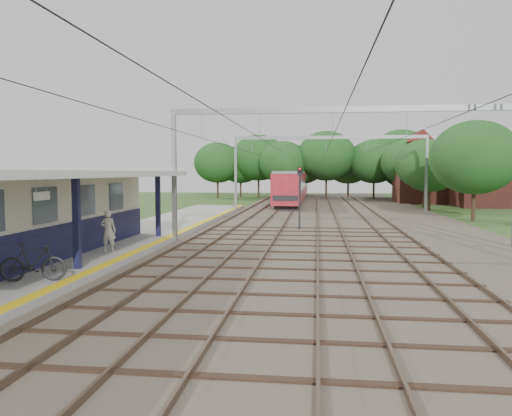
{
  "coord_description": "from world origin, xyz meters",
  "views": [
    {
      "loc": [
        2.43,
        -10.45,
        3.73
      ],
      "look_at": [
        -1.17,
        19.01,
        1.6
      ],
      "focal_mm": 35.0,
      "sensor_mm": 36.0,
      "label": 1
    }
  ],
  "objects_px": {
    "person": "(108,231)",
    "bicycle": "(33,262)",
    "train": "(294,185)",
    "signal_post": "(300,192)"
  },
  "relations": [
    {
      "from": "bicycle",
      "to": "train",
      "type": "height_order",
      "value": "train"
    },
    {
      "from": "bicycle",
      "to": "signal_post",
      "type": "bearing_deg",
      "value": -37.63
    },
    {
      "from": "person",
      "to": "bicycle",
      "type": "bearing_deg",
      "value": 85.02
    },
    {
      "from": "person",
      "to": "bicycle",
      "type": "relative_size",
      "value": 0.9
    },
    {
      "from": "person",
      "to": "bicycle",
      "type": "xyz_separation_m",
      "value": [
        0.1,
        -5.84,
        -0.3
      ]
    },
    {
      "from": "bicycle",
      "to": "train",
      "type": "bearing_deg",
      "value": -20.55
    },
    {
      "from": "person",
      "to": "signal_post",
      "type": "distance_m",
      "value": 13.97
    },
    {
      "from": "train",
      "to": "signal_post",
      "type": "height_order",
      "value": "signal_post"
    },
    {
      "from": "bicycle",
      "to": "signal_post",
      "type": "height_order",
      "value": "signal_post"
    },
    {
      "from": "train",
      "to": "signal_post",
      "type": "relative_size",
      "value": 8.77
    }
  ]
}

